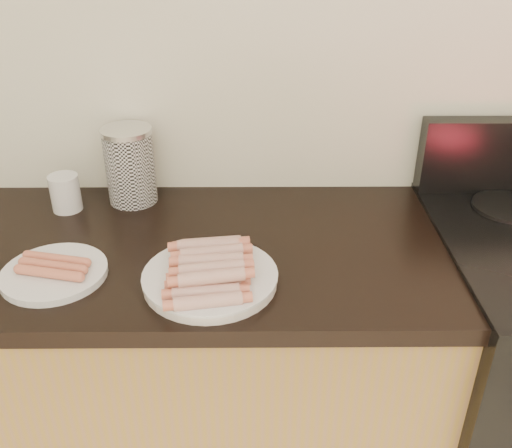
{
  "coord_description": "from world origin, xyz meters",
  "views": [
    {
      "loc": [
        -0.05,
        0.55,
        1.6
      ],
      "look_at": [
        -0.04,
        1.62,
        1.0
      ],
      "focal_mm": 40.0,
      "sensor_mm": 36.0,
      "label": 1
    }
  ],
  "objects_px": {
    "side_plate": "(54,273)",
    "canister": "(130,165)",
    "main_plate": "(210,279)",
    "mug": "(65,193)"
  },
  "relations": [
    {
      "from": "side_plate",
      "to": "canister",
      "type": "distance_m",
      "value": 0.38
    },
    {
      "from": "main_plate",
      "to": "mug",
      "type": "bearing_deg",
      "value": 139.61
    },
    {
      "from": "main_plate",
      "to": "canister",
      "type": "xyz_separation_m",
      "value": [
        -0.23,
        0.38,
        0.09
      ]
    },
    {
      "from": "side_plate",
      "to": "main_plate",
      "type": "bearing_deg",
      "value": -4.67
    },
    {
      "from": "canister",
      "to": "mug",
      "type": "distance_m",
      "value": 0.18
    },
    {
      "from": "side_plate",
      "to": "mug",
      "type": "bearing_deg",
      "value": 100.57
    },
    {
      "from": "side_plate",
      "to": "canister",
      "type": "height_order",
      "value": "canister"
    },
    {
      "from": "main_plate",
      "to": "mug",
      "type": "height_order",
      "value": "mug"
    },
    {
      "from": "main_plate",
      "to": "side_plate",
      "type": "relative_size",
      "value": 1.25
    },
    {
      "from": "side_plate",
      "to": "canister",
      "type": "xyz_separation_m",
      "value": [
        0.11,
        0.36,
        0.09
      ]
    }
  ]
}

